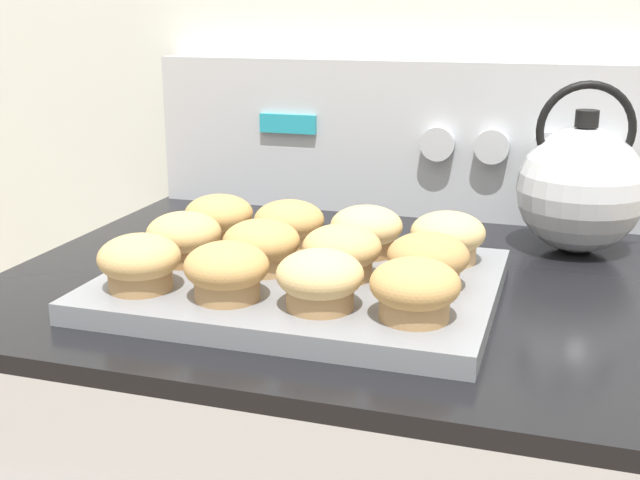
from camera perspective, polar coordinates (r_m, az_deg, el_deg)
wall_back at (r=1.20m, az=6.76°, el=15.67°), size 8.00×0.05×2.40m
control_panel at (r=1.16m, az=6.10°, el=7.23°), size 0.73×0.07×0.22m
muffin_pan at (r=0.84m, az=-1.28°, el=-3.16°), size 0.40×0.31×0.02m
muffin_r0_c0 at (r=0.80m, az=-12.72°, el=-1.55°), size 0.08×0.08×0.05m
muffin_r0_c1 at (r=0.76m, az=-6.65°, el=-2.19°), size 0.08×0.08×0.05m
muffin_r0_c2 at (r=0.73m, az=-0.01°, el=-2.83°), size 0.08×0.08×0.05m
muffin_r0_c3 at (r=0.71m, az=6.76°, el=-3.51°), size 0.08×0.08×0.05m
muffin_r1_c0 at (r=0.88m, az=-9.64°, el=0.19°), size 0.08×0.08×0.05m
muffin_r1_c1 at (r=0.84m, az=-4.19°, el=-0.41°), size 0.08×0.08×0.05m
muffin_r1_c2 at (r=0.81m, az=1.57°, el=-0.84°), size 0.08×0.08×0.05m
muffin_r1_c3 at (r=0.79m, az=7.69°, el=-1.47°), size 0.08×0.08×0.05m
muffin_r2_c0 at (r=0.95m, az=-7.19°, el=1.58°), size 0.08×0.08×0.05m
muffin_r2_c1 at (r=0.92m, az=-2.21°, el=1.14°), size 0.08×0.08×0.05m
muffin_r2_c2 at (r=0.89m, az=3.31°, el=0.70°), size 0.08×0.08×0.05m
muffin_r2_c3 at (r=0.88m, az=9.07°, el=0.22°), size 0.08×0.08×0.05m
tea_kettle at (r=1.02m, az=18.12°, el=3.58°), size 0.18×0.15×0.21m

